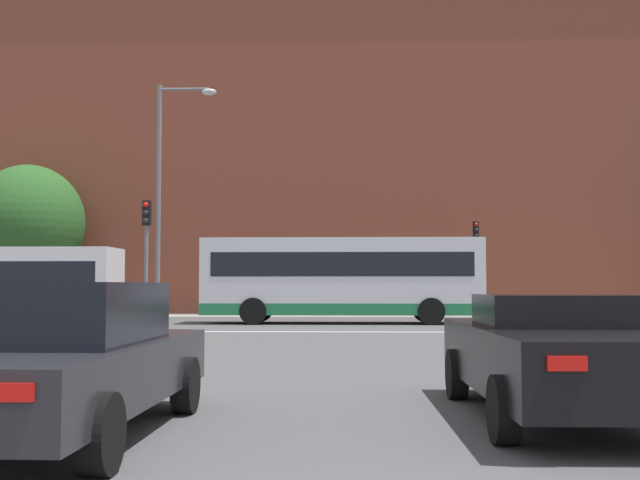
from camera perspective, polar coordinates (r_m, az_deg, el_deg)
stop_line_strip at (r=25.20m, az=1.35°, el=-6.55°), size 9.72×0.30×0.01m
far_pavement at (r=38.13m, az=1.60°, el=-5.42°), size 70.80×2.50×0.01m
brick_civic_building at (r=47.61m, az=0.66°, el=7.32°), size 44.69×11.99×22.97m
car_saloon_left at (r=8.13m, az=-17.80°, el=-8.06°), size 1.98×4.90×1.48m
car_roadster_right at (r=9.27m, az=16.62°, el=-7.78°), size 2.08×4.80×1.35m
bus_crossing_lead at (r=30.76m, az=1.58°, el=-2.72°), size 10.59×2.69×3.23m
traffic_light_far_right at (r=37.59m, az=11.04°, el=-0.91°), size 0.26×0.31×4.40m
traffic_light_near_left at (r=26.12m, az=-12.25°, el=-0.22°), size 0.26×0.31×4.16m
street_lamp_junction at (r=27.47m, az=-10.79°, el=4.09°), size 2.02×0.36×8.23m
pedestrian_waiting at (r=38.79m, az=8.08°, el=-4.02°), size 0.28×0.43×1.57m
pedestrian_walking_east at (r=38.98m, az=-2.64°, el=-3.80°), size 0.45×0.42×1.81m
pedestrian_walking_west at (r=38.64m, az=0.31°, el=-3.92°), size 0.45×0.35×1.70m
tree_kerbside at (r=42.43m, az=-20.03°, el=1.18°), size 5.48×5.48×7.46m
tree_distant at (r=47.10m, az=-20.99°, el=0.82°), size 4.19×4.19×6.83m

